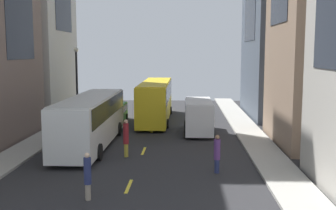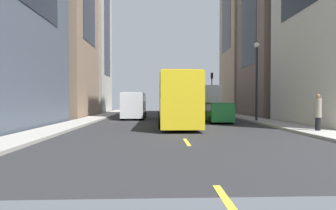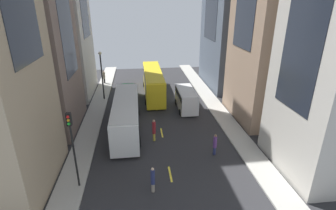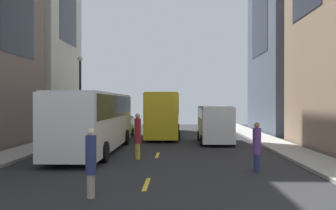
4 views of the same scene
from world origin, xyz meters
TOP-DOWN VIEW (x-y plane):
  - ground_plane at (0.00, 0.00)m, footprint 41.39×41.39m
  - sidewalk_west at (-7.61, 0.00)m, footprint 2.17×44.00m
  - sidewalk_east at (7.61, 0.00)m, footprint 2.17×44.00m
  - lane_stripe_1 at (0.00, -14.00)m, footprint 0.16×2.00m
  - lane_stripe_2 at (0.00, -7.00)m, footprint 0.16×2.00m
  - lane_stripe_3 at (0.00, 0.00)m, footprint 0.16×2.00m
  - lane_stripe_4 at (0.00, 7.00)m, footprint 0.16×2.00m
  - lane_stripe_5 at (0.00, 14.00)m, footprint 0.16×2.00m
  - lane_stripe_6 at (0.00, 21.00)m, footprint 0.16×2.00m
  - building_west_1 at (-12.33, -3.98)m, footprint 6.95×8.72m
  - city_bus_white at (-3.63, -5.79)m, footprint 2.81×11.73m
  - streetcar_yellow at (-0.08, 4.91)m, footprint 2.70×12.54m
  - delivery_van_white at (3.69, -1.01)m, footprint 2.25×5.53m
  - car_green_0 at (-3.69, 3.59)m, footprint 1.93×4.31m
  - pedestrian_waiting_curb at (-7.75, 11.02)m, footprint 0.37×0.37m
  - pedestrian_crossing_mid at (4.31, -11.62)m, footprint 0.34×0.34m
  - pedestrian_crossing_near at (-1.49, -15.86)m, footprint 0.32×0.32m
  - pedestrian_walking_far at (-0.90, -8.53)m, footprint 0.33×0.33m
  - traffic_light_near_corner at (-6.92, -14.73)m, footprint 0.32×0.44m
  - streetlamp_near at (-7.02, 3.57)m, footprint 0.44×0.44m

SIDE VIEW (x-z plane):
  - ground_plane at x=0.00m, z-range 0.00..0.00m
  - lane_stripe_1 at x=0.00m, z-range 0.00..0.01m
  - lane_stripe_2 at x=0.00m, z-range 0.00..0.01m
  - lane_stripe_3 at x=0.00m, z-range 0.00..0.01m
  - lane_stripe_4 at x=0.00m, z-range 0.00..0.01m
  - lane_stripe_5 at x=0.00m, z-range 0.00..0.01m
  - lane_stripe_6 at x=0.00m, z-range 0.00..0.01m
  - sidewalk_west at x=-7.61m, z-range 0.00..0.15m
  - sidewalk_east at x=7.61m, z-range 0.00..0.15m
  - car_green_0 at x=-3.69m, z-range 0.15..1.79m
  - pedestrian_crossing_mid at x=4.31m, z-range 0.06..2.08m
  - pedestrian_crossing_near at x=-1.49m, z-range 0.06..2.14m
  - pedestrian_walking_far at x=-0.90m, z-range 0.08..2.37m
  - pedestrian_waiting_curb at x=-7.75m, z-range 0.20..2.26m
  - delivery_van_white at x=3.69m, z-range 0.22..2.80m
  - city_bus_white at x=-3.63m, z-range 0.33..3.69m
  - streetcar_yellow at x=-0.08m, z-range 0.33..3.92m
  - streetlamp_near at x=-7.02m, z-range 0.93..7.49m
  - traffic_light_near_corner at x=-6.92m, z-range 1.30..7.19m
  - building_west_1 at x=-12.33m, z-range 0.00..25.66m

